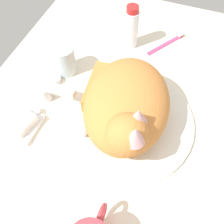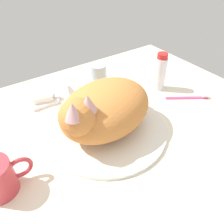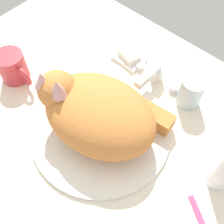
{
  "view_description": "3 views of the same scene",
  "coord_description": "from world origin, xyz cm",
  "px_view_note": "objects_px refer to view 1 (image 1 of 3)",
  "views": [
    {
      "loc": [
        -35.69,
        -9.49,
        58.64
      ],
      "look_at": [
        -2.12,
        2.9,
        6.08
      ],
      "focal_mm": 42.96,
      "sensor_mm": 36.0,
      "label": 1
    },
    {
      "loc": [
        -24.63,
        -38.9,
        43.91
      ],
      "look_at": [
        2.95,
        1.4,
        4.38
      ],
      "focal_mm": 34.5,
      "sensor_mm": 36.0,
      "label": 2
    },
    {
      "loc": [
        24.42,
        -22.9,
        61.72
      ],
      "look_at": [
        0.54,
        3.6,
        5.42
      ],
      "focal_mm": 44.66,
      "sensor_mm": 36.0,
      "label": 3
    }
  ],
  "objects_px": {
    "faucet": "(49,93)",
    "soap_bar": "(24,123)",
    "cat": "(126,107)",
    "rinse_cup": "(65,60)",
    "toothbrush": "(168,42)",
    "toothpaste_bottle": "(131,28)"
  },
  "relations": [
    {
      "from": "soap_bar",
      "to": "toothbrush",
      "type": "bearing_deg",
      "value": -31.35
    },
    {
      "from": "rinse_cup",
      "to": "toothbrush",
      "type": "bearing_deg",
      "value": -49.15
    },
    {
      "from": "faucet",
      "to": "rinse_cup",
      "type": "bearing_deg",
      "value": 3.13
    },
    {
      "from": "cat",
      "to": "soap_bar",
      "type": "relative_size",
      "value": 4.74
    },
    {
      "from": "cat",
      "to": "soap_bar",
      "type": "xyz_separation_m",
      "value": [
        -0.09,
        0.23,
        -0.06
      ]
    },
    {
      "from": "cat",
      "to": "toothpaste_bottle",
      "type": "xyz_separation_m",
      "value": [
        0.29,
        0.08,
        -0.02
      ]
    },
    {
      "from": "rinse_cup",
      "to": "soap_bar",
      "type": "bearing_deg",
      "value": 177.05
    },
    {
      "from": "cat",
      "to": "rinse_cup",
      "type": "bearing_deg",
      "value": 61.48
    },
    {
      "from": "faucet",
      "to": "cat",
      "type": "height_order",
      "value": "cat"
    },
    {
      "from": "toothpaste_bottle",
      "to": "faucet",
      "type": "bearing_deg",
      "value": 154.25
    },
    {
      "from": "faucet",
      "to": "toothbrush",
      "type": "bearing_deg",
      "value": -36.91
    },
    {
      "from": "faucet",
      "to": "soap_bar",
      "type": "relative_size",
      "value": 2.32
    },
    {
      "from": "cat",
      "to": "soap_bar",
      "type": "height_order",
      "value": "cat"
    },
    {
      "from": "toothpaste_bottle",
      "to": "rinse_cup",
      "type": "bearing_deg",
      "value": 140.43
    },
    {
      "from": "toothpaste_bottle",
      "to": "toothbrush",
      "type": "relative_size",
      "value": 1.05
    },
    {
      "from": "cat",
      "to": "toothpaste_bottle",
      "type": "relative_size",
      "value": 2.18
    },
    {
      "from": "cat",
      "to": "toothbrush",
      "type": "height_order",
      "value": "cat"
    },
    {
      "from": "rinse_cup",
      "to": "toothbrush",
      "type": "height_order",
      "value": "rinse_cup"
    },
    {
      "from": "cat",
      "to": "toothpaste_bottle",
      "type": "height_order",
      "value": "cat"
    },
    {
      "from": "soap_bar",
      "to": "toothpaste_bottle",
      "type": "relative_size",
      "value": 0.46
    },
    {
      "from": "cat",
      "to": "rinse_cup",
      "type": "height_order",
      "value": "cat"
    },
    {
      "from": "faucet",
      "to": "soap_bar",
      "type": "xyz_separation_m",
      "value": [
        -0.1,
        0.02,
        -0.01
      ]
    }
  ]
}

